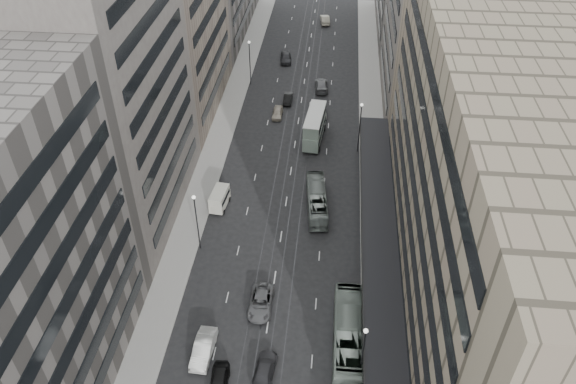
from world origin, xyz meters
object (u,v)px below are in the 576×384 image
(sedan_0, at_px, (219,382))
(bus_far, at_px, (317,200))
(sedan_2, at_px, (261,302))
(sedan_1, at_px, (203,349))
(double_decker, at_px, (315,126))
(panel_van, at_px, (219,198))
(bus_near, at_px, (348,336))

(sedan_0, bearing_deg, bus_far, 71.24)
(bus_far, xyz_separation_m, sedan_2, (-5.21, -17.41, -0.67))
(sedan_1, bearing_deg, double_decker, 79.85)
(bus_far, xyz_separation_m, sedan_1, (-10.19, -24.05, -0.57))
(panel_van, xyz_separation_m, sedan_1, (2.74, -23.17, -0.56))
(bus_far, distance_m, sedan_0, 28.69)
(panel_van, bearing_deg, sedan_0, -73.56)
(bus_far, height_order, panel_van, bus_far)
(bus_near, height_order, sedan_1, bus_near)
(bus_near, distance_m, panel_van, 27.12)
(sedan_0, bearing_deg, sedan_1, 120.00)
(bus_near, distance_m, sedan_2, 10.53)
(bus_near, bearing_deg, panel_van, -50.92)
(bus_near, height_order, sedan_2, bus_near)
(bus_far, height_order, sedan_2, bus_far)
(double_decker, xyz_separation_m, sedan_0, (-6.67, -44.12, -1.81))
(sedan_1, bearing_deg, sedan_0, -55.07)
(bus_far, bearing_deg, double_decker, -91.70)
(double_decker, xyz_separation_m, sedan_1, (-8.93, -40.61, -1.71))
(bus_near, xyz_separation_m, sedan_0, (-12.26, -5.77, -0.95))
(panel_van, xyz_separation_m, sedan_0, (5.00, -26.69, -0.65))
(bus_far, relative_size, sedan_0, 2.30)
(bus_far, distance_m, panel_van, 12.96)
(sedan_0, height_order, sedan_1, sedan_1)
(bus_far, bearing_deg, panel_van, -2.19)
(panel_van, bearing_deg, double_decker, 62.04)
(panel_van, distance_m, sedan_2, 18.26)
(sedan_1, bearing_deg, bus_far, 69.28)
(bus_near, distance_m, sedan_0, 13.58)
(double_decker, height_order, sedan_2, double_decker)
(bus_far, relative_size, sedan_2, 1.88)
(double_decker, relative_size, sedan_2, 1.63)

